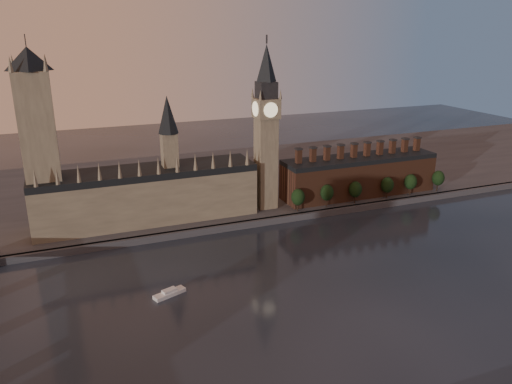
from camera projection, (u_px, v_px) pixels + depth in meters
The scene contains 13 objects.
ground at pixel (339, 295), 225.97m from camera, with size 900.00×900.00×0.00m, color black.
north_bank at pixel (219, 182), 382.41m from camera, with size 900.00×182.00×4.00m.
palace_of_westminster at pixel (148, 192), 297.99m from camera, with size 130.00×30.30×74.00m.
victoria_tower at pixel (39, 137), 266.82m from camera, with size 24.00×24.00×108.00m.
big_ben at pixel (266, 126), 308.59m from camera, with size 15.00×15.00×107.00m.
chimney_block at pixel (359, 175), 345.38m from camera, with size 110.00×25.00×37.00m.
embankment_tree_0 at pixel (298, 197), 313.85m from camera, with size 8.60×8.60×14.88m.
embankment_tree_1 at pixel (327, 193), 322.32m from camera, with size 8.60×8.60×14.88m.
embankment_tree_2 at pixel (355, 189), 328.65m from camera, with size 8.60×8.60×14.88m.
embankment_tree_3 at pixel (387, 185), 337.94m from camera, with size 8.60×8.60×14.88m.
embankment_tree_4 at pixel (411, 182), 344.70m from camera, with size 8.60×8.60×14.88m.
embankment_tree_5 at pixel (438, 178), 353.25m from camera, with size 8.60×8.60×14.88m.
river_boat at pixel (170, 293), 225.13m from camera, with size 15.69×9.29×3.03m.
Camera 1 is at (-108.51, -171.86, 115.45)m, focal length 35.00 mm.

